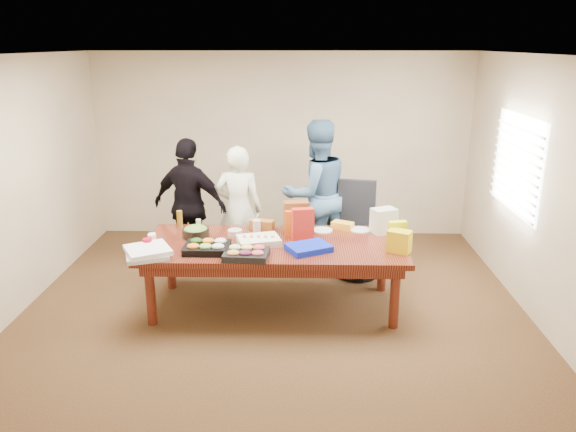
{
  "coord_description": "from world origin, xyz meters",
  "views": [
    {
      "loc": [
        0.29,
        -5.56,
        2.81
      ],
      "look_at": [
        0.15,
        0.1,
        1.02
      ],
      "focal_mm": 34.38,
      "sensor_mm": 36.0,
      "label": 1
    }
  ],
  "objects_px": {
    "office_chair": "(357,232)",
    "person_right": "(316,194)",
    "salad_bowl": "(196,233)",
    "person_center": "(239,210)",
    "conference_table": "(274,275)",
    "sheet_cake": "(259,241)"
  },
  "relations": [
    {
      "from": "office_chair",
      "to": "person_right",
      "type": "bearing_deg",
      "value": 157.05
    },
    {
      "from": "person_right",
      "to": "salad_bowl",
      "type": "relative_size",
      "value": 6.35
    },
    {
      "from": "office_chair",
      "to": "salad_bowl",
      "type": "xyz_separation_m",
      "value": [
        -1.87,
        -0.73,
        0.24
      ]
    },
    {
      "from": "sheet_cake",
      "to": "person_right",
      "type": "bearing_deg",
      "value": 47.51
    },
    {
      "from": "office_chair",
      "to": "person_right",
      "type": "relative_size",
      "value": 0.59
    },
    {
      "from": "person_right",
      "to": "sheet_cake",
      "type": "xyz_separation_m",
      "value": [
        -0.64,
        -1.3,
        -0.17
      ]
    },
    {
      "from": "person_center",
      "to": "conference_table",
      "type": "bearing_deg",
      "value": 118.17
    },
    {
      "from": "office_chair",
      "to": "person_center",
      "type": "relative_size",
      "value": 0.69
    },
    {
      "from": "salad_bowl",
      "to": "person_center",
      "type": "bearing_deg",
      "value": 65.39
    },
    {
      "from": "office_chair",
      "to": "salad_bowl",
      "type": "height_order",
      "value": "office_chair"
    },
    {
      "from": "conference_table",
      "to": "sheet_cake",
      "type": "xyz_separation_m",
      "value": [
        -0.16,
        -0.04,
        0.41
      ]
    },
    {
      "from": "conference_table",
      "to": "sheet_cake",
      "type": "height_order",
      "value": "sheet_cake"
    },
    {
      "from": "person_center",
      "to": "person_right",
      "type": "relative_size",
      "value": 0.85
    },
    {
      "from": "sheet_cake",
      "to": "conference_table",
      "type": "bearing_deg",
      "value": -1.23
    },
    {
      "from": "person_center",
      "to": "person_right",
      "type": "xyz_separation_m",
      "value": [
        0.97,
        0.25,
        0.14
      ]
    },
    {
      "from": "conference_table",
      "to": "office_chair",
      "type": "distance_m",
      "value": 1.35
    },
    {
      "from": "sheet_cake",
      "to": "salad_bowl",
      "type": "bearing_deg",
      "value": 147.18
    },
    {
      "from": "person_center",
      "to": "sheet_cake",
      "type": "bearing_deg",
      "value": 109.66
    },
    {
      "from": "office_chair",
      "to": "sheet_cake",
      "type": "bearing_deg",
      "value": -128.83
    },
    {
      "from": "person_center",
      "to": "sheet_cake",
      "type": "distance_m",
      "value": 1.1
    },
    {
      "from": "person_right",
      "to": "salad_bowl",
      "type": "bearing_deg",
      "value": 14.21
    },
    {
      "from": "conference_table",
      "to": "salad_bowl",
      "type": "distance_m",
      "value": 0.99
    }
  ]
}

